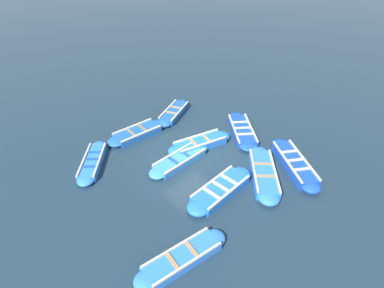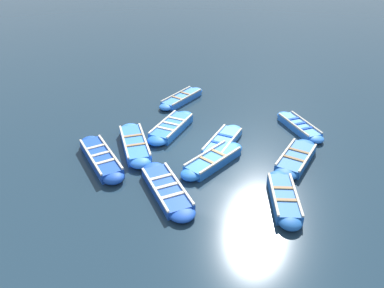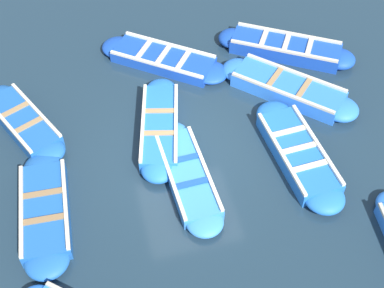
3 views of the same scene
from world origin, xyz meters
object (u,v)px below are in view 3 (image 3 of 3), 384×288
at_px(boat_far_corner, 285,48).
at_px(boat_inner_gap, 45,211).
at_px(boat_tucked, 288,89).
at_px(boat_near_quay, 23,122).
at_px(boat_outer_right, 163,59).
at_px(boat_drifting, 160,127).
at_px(boat_outer_left, 187,175).
at_px(boat_mid_row, 298,153).

height_order(boat_far_corner, boat_inner_gap, boat_far_corner).
height_order(boat_tucked, boat_near_quay, boat_tucked).
bearing_deg(boat_outer_right, boat_tucked, 54.77).
height_order(boat_drifting, boat_far_corner, boat_far_corner).
xyz_separation_m(boat_near_quay, boat_outer_left, (2.62, 3.54, -0.04)).
height_order(boat_tucked, boat_outer_left, boat_tucked).
bearing_deg(boat_tucked, boat_far_corner, 160.93).
distance_m(boat_far_corner, boat_mid_row, 3.90).
distance_m(boat_inner_gap, boat_outer_left, 3.24).
relative_size(boat_mid_row, boat_near_quay, 1.12).
xyz_separation_m(boat_drifting, boat_outer_right, (-2.52, 0.66, -0.02)).
relative_size(boat_drifting, boat_outer_left, 1.03).
bearing_deg(boat_near_quay, boat_mid_row, 66.63).
xyz_separation_m(boat_inner_gap, boat_outer_left, (-0.18, 3.23, -0.02)).
xyz_separation_m(boat_drifting, boat_tucked, (-0.47, 3.57, 0.02)).
bearing_deg(boat_drifting, boat_outer_right, 165.34).
height_order(boat_far_corner, boat_mid_row, boat_far_corner).
bearing_deg(boat_inner_gap, boat_drifting, 121.18).
xyz_separation_m(boat_tucked, boat_near_quay, (-0.55, -6.82, -0.02)).
xyz_separation_m(boat_tucked, boat_inner_gap, (2.25, -6.51, -0.03)).
height_order(boat_drifting, boat_tucked, boat_tucked).
xyz_separation_m(boat_tucked, boat_mid_row, (2.14, -0.59, -0.01)).
height_order(boat_inner_gap, boat_outer_left, boat_inner_gap).
height_order(boat_tucked, boat_mid_row, boat_tucked).
distance_m(boat_tucked, boat_near_quay, 6.84).
relative_size(boat_tucked, boat_inner_gap, 0.99).
bearing_deg(boat_far_corner, boat_outer_left, -46.25).
xyz_separation_m(boat_far_corner, boat_outer_right, (-0.46, -3.46, -0.04)).
xyz_separation_m(boat_drifting, boat_mid_row, (1.67, 2.97, 0.01)).
bearing_deg(boat_drifting, boat_outer_left, 10.22).
distance_m(boat_far_corner, boat_inner_gap, 8.03).
bearing_deg(boat_far_corner, boat_outer_right, -97.59).
bearing_deg(boat_near_quay, boat_outer_left, 53.50).
bearing_deg(boat_mid_row, boat_inner_gap, -88.96).
height_order(boat_tucked, boat_inner_gap, boat_tucked).
distance_m(boat_drifting, boat_mid_row, 3.41).
xyz_separation_m(boat_tucked, boat_outer_left, (2.07, -3.28, -0.05)).
height_order(boat_mid_row, boat_near_quay, boat_mid_row).
distance_m(boat_drifting, boat_far_corner, 4.60).
xyz_separation_m(boat_drifting, boat_near_quay, (-1.02, -3.25, 0.00)).
distance_m(boat_tucked, boat_inner_gap, 6.89).
bearing_deg(boat_outer_right, boat_mid_row, 28.90).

